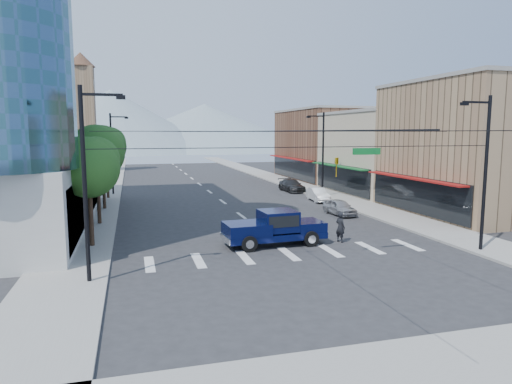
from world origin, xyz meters
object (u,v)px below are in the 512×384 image
parked_car_near (340,207)px  parked_car_mid (318,195)px  pedestrian (340,227)px  pickup_truck (274,227)px  parked_car_far (292,185)px

parked_car_near → parked_car_mid: size_ratio=0.95×
pedestrian → parked_car_mid: size_ratio=0.47×
parked_car_near → pedestrian: bearing=-118.7°
pickup_truck → pedestrian: pickup_truck is taller
pedestrian → pickup_truck: bearing=62.5°
pickup_truck → parked_car_far: (9.77, 23.96, -0.42)m
parked_car_near → parked_car_far: 15.64m
parked_car_near → parked_car_mid: (1.30, 7.67, 0.01)m
parked_car_near → parked_car_far: (1.30, 15.59, 0.05)m
pickup_truck → parked_car_far: 25.88m
parked_car_near → parked_car_mid: bearing=77.2°
pedestrian → parked_car_far: size_ratio=0.40×
pickup_truck → pedestrian: size_ratio=3.35×
pedestrian → parked_car_mid: pedestrian is taller
pedestrian → parked_car_near: bearing=-47.7°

